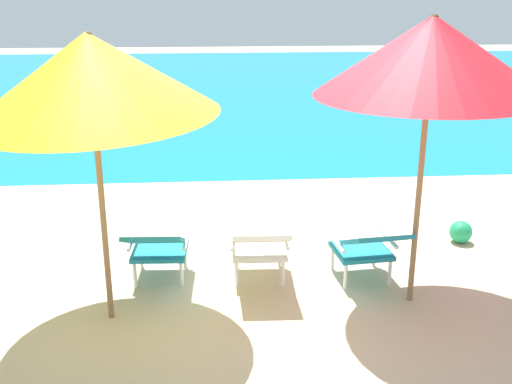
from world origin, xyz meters
The scene contains 8 objects.
ground_plane centered at (0.00, 4.00, 0.00)m, with size 40.00×40.00×0.00m, color #CCB78E.
ocean_band centered at (0.00, 12.28, 0.00)m, with size 40.00×18.00×0.01m, color teal.
lounge_chair_left centered at (-0.97, 0.02, 0.40)m, with size 0.57×0.90×0.68m.
lounge_chair_center centered at (-0.01, -0.04, 0.40)m, with size 0.57×0.89×0.68m.
lounge_chair_right centered at (1.01, -0.13, 0.40)m, with size 0.62×0.92×0.68m.
beach_umbrella_left centered at (-1.34, -0.55, 2.08)m, with size 2.77×2.77×2.46m.
beach_umbrella_right centered at (1.34, -0.45, 2.19)m, with size 2.60×2.60×2.53m.
beach_ball centered at (2.31, 0.81, 0.13)m, with size 0.25×0.25×0.25m, color #1E9E60.
Camera 1 is at (-0.44, -5.34, 2.73)m, focal length 43.16 mm.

